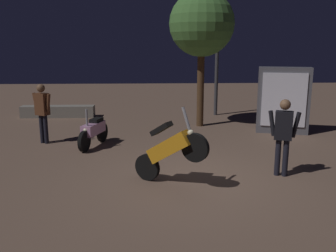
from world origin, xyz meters
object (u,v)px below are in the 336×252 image
Objects in this scene: person_bystander_far at (283,131)px; streetlamp_near at (218,25)px; kiosk_billboard at (283,100)px; motorcycle_orange_foreground at (170,149)px; person_rider_beside at (42,108)px; motorcycle_pink_parked_left at (94,131)px.

streetlamp_near reaches higher than person_bystander_far.
kiosk_billboard is (1.61, -3.14, -2.49)m from streetlamp_near.
person_rider_beside is (-3.46, 3.37, 0.28)m from motorcycle_orange_foreground.
streetlamp_near reaches higher than motorcycle_orange_foreground.
kiosk_billboard is at bearing -62.85° from streetlamp_near.
person_rider_beside is at bearing 168.97° from motorcycle_orange_foreground.
person_rider_beside is 0.30× the size of streetlamp_near.
person_bystander_far is at bearing 43.56° from motorcycle_orange_foreground.
motorcycle_orange_foreground is 1.01× the size of motorcycle_pink_parked_left.
person_bystander_far reaches higher than motorcycle_orange_foreground.
person_bystander_far is 7.54m from streetlamp_near.
person_bystander_far is at bearing 77.67° from motorcycle_pink_parked_left.
streetlamp_near is at bearing -156.35° from person_bystander_far.
motorcycle_pink_parked_left is 1.64m from person_rider_beside.
person_rider_beside is 6.58m from person_bystander_far.
person_rider_beside is (-1.48, 0.39, 0.58)m from motorcycle_pink_parked_left.
person_rider_beside reaches higher than person_bystander_far.
motorcycle_orange_foreground is 0.78× the size of kiosk_billboard.
kiosk_billboard is at bearing -177.58° from person_bystander_far.
motorcycle_orange_foreground is 0.95× the size of person_rider_beside.
streetlamp_near is 4.32m from kiosk_billboard.
streetlamp_near is at bearing 106.83° from motorcycle_orange_foreground.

